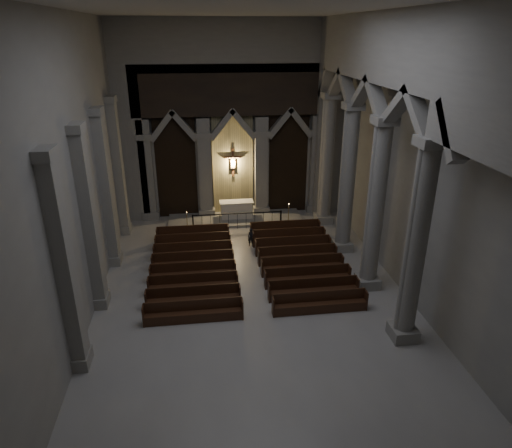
{
  "coord_description": "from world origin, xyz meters",
  "views": [
    {
      "loc": [
        -2.19,
        -16.55,
        11.21
      ],
      "look_at": [
        0.35,
        3.0,
        2.87
      ],
      "focal_mm": 32.0,
      "sensor_mm": 36.0,
      "label": 1
    }
  ],
  "objects_px": {
    "candle_stand_right": "(288,219)",
    "pews": "(247,266)",
    "candle_stand_left": "(187,226)",
    "worshipper": "(251,237)",
    "altar": "(237,209)",
    "altar_rail": "(237,218)"
  },
  "relations": [
    {
      "from": "altar",
      "to": "pews",
      "type": "height_order",
      "value": "altar"
    },
    {
      "from": "candle_stand_left",
      "to": "altar",
      "type": "bearing_deg",
      "value": 25.71
    },
    {
      "from": "candle_stand_right",
      "to": "candle_stand_left",
      "type": "bearing_deg",
      "value": -177.87
    },
    {
      "from": "candle_stand_left",
      "to": "worshipper",
      "type": "height_order",
      "value": "candle_stand_left"
    },
    {
      "from": "altar",
      "to": "pews",
      "type": "xyz_separation_m",
      "value": [
        -0.09,
        -6.97,
        -0.4
      ]
    },
    {
      "from": "altar",
      "to": "altar_rail",
      "type": "bearing_deg",
      "value": -93.4
    },
    {
      "from": "altar_rail",
      "to": "candle_stand_right",
      "type": "xyz_separation_m",
      "value": [
        3.23,
        0.29,
        -0.33
      ]
    },
    {
      "from": "candle_stand_left",
      "to": "worshipper",
      "type": "distance_m",
      "value": 4.42
    },
    {
      "from": "altar_rail",
      "to": "candle_stand_right",
      "type": "height_order",
      "value": "candle_stand_right"
    },
    {
      "from": "pews",
      "to": "altar",
      "type": "bearing_deg",
      "value": 89.23
    },
    {
      "from": "candle_stand_left",
      "to": "candle_stand_right",
      "type": "bearing_deg",
      "value": 2.13
    },
    {
      "from": "altar",
      "to": "candle_stand_left",
      "type": "height_order",
      "value": "candle_stand_left"
    },
    {
      "from": "candle_stand_right",
      "to": "worshipper",
      "type": "relative_size",
      "value": 1.31
    },
    {
      "from": "candle_stand_left",
      "to": "candle_stand_right",
      "type": "relative_size",
      "value": 0.91
    },
    {
      "from": "candle_stand_left",
      "to": "pews",
      "type": "distance_m",
      "value": 6.25
    },
    {
      "from": "pews",
      "to": "worshipper",
      "type": "xyz_separation_m",
      "value": [
        0.54,
        2.88,
        0.23
      ]
    },
    {
      "from": "candle_stand_right",
      "to": "pews",
      "type": "height_order",
      "value": "candle_stand_right"
    },
    {
      "from": "altar",
      "to": "altar_rail",
      "type": "xyz_separation_m",
      "value": [
        -0.09,
        -1.57,
        0.02
      ]
    },
    {
      "from": "altar",
      "to": "worshipper",
      "type": "relative_size",
      "value": 2.01
    },
    {
      "from": "worshipper",
      "to": "candle_stand_left",
      "type": "bearing_deg",
      "value": 161.73
    },
    {
      "from": "altar",
      "to": "candle_stand_left",
      "type": "relative_size",
      "value": 1.68
    },
    {
      "from": "candle_stand_left",
      "to": "worshipper",
      "type": "bearing_deg",
      "value": -35.68
    }
  ]
}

